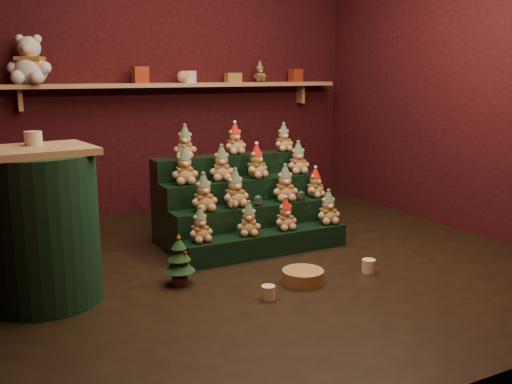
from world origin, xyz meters
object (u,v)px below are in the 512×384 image
white_bear (29,53)px  brown_bear (260,72)px  snow_globe_b (258,201)px  snow_globe_c (301,196)px  mug_left (268,292)px  snow_globe_a (232,204)px  riser_tier_front (266,243)px  side_table (42,227)px  mini_christmas_tree (179,260)px  wicker_basket (303,276)px  mug_right (369,266)px

white_bear → brown_bear: white_bear is taller
snow_globe_b → snow_globe_c: bearing=0.0°
mug_left → snow_globe_c: bearing=48.7°
snow_globe_a → riser_tier_front: bearing=-35.0°
snow_globe_a → mug_left: 1.06m
side_table → brown_bear: 3.29m
white_bear → side_table: bearing=-72.1°
side_table → mug_left: (1.25, -0.64, -0.44)m
snow_globe_b → mini_christmas_tree: (-0.85, -0.46, -0.23)m
side_table → white_bear: bearing=76.4°
wicker_basket → brown_bear: brown_bear is taller
mini_christmas_tree → brown_bear: size_ratio=1.71×
mini_christmas_tree → brown_bear: (1.69, 2.00, 1.25)m
snow_globe_b → wicker_basket: (-0.09, -0.83, -0.36)m
mini_christmas_tree → riser_tier_front: bearing=19.8°
snow_globe_a → snow_globe_c: (0.65, 0.00, 0.00)m
snow_globe_a → wicker_basket: snow_globe_a is taller
mug_right → riser_tier_front: bearing=121.9°
snow_globe_c → brown_bear: size_ratio=0.42×
snow_globe_a → snow_globe_c: size_ratio=0.96×
riser_tier_front → side_table: bearing=-174.0°
riser_tier_front → brown_bear: bearing=63.4°
mug_left → white_bear: (-1.03, 2.51, 1.55)m
wicker_basket → white_bear: 3.15m
riser_tier_front → mug_left: bearing=-118.1°
snow_globe_b → mug_right: 1.05m
riser_tier_front → snow_globe_a: (-0.23, 0.16, 0.31)m
snow_globe_c → white_bear: bearing=140.8°
wicker_basket → white_bear: (-1.38, 2.37, 1.54)m
snow_globe_a → snow_globe_b: snow_globe_b is taller
wicker_basket → snow_globe_c: bearing=58.8°
side_table → white_bear: white_bear is taller
mini_christmas_tree → mug_left: mini_christmas_tree is taller
riser_tier_front → wicker_basket: riser_tier_front is taller
snow_globe_c → mug_right: 0.95m
snow_globe_c → side_table: bearing=-170.9°
snow_globe_b → wicker_basket: 0.91m
riser_tier_front → brown_bear: size_ratio=6.62×
snow_globe_a → white_bear: white_bear is taller
riser_tier_front → snow_globe_c: (0.42, 0.16, 0.31)m
snow_globe_b → snow_globe_a: bearing=-180.0°
white_bear → mug_right: bearing=-27.0°
white_bear → mini_christmas_tree: bearing=-48.1°
snow_globe_c → white_bear: white_bear is taller
mug_right → brown_bear: brown_bear is taller
snow_globe_b → white_bear: 2.44m
snow_globe_c → mug_right: snow_globe_c is taller
snow_globe_b → mug_left: bearing=-114.5°
snow_globe_b → snow_globe_c: size_ratio=1.03×
brown_bear → side_table: bearing=-134.8°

